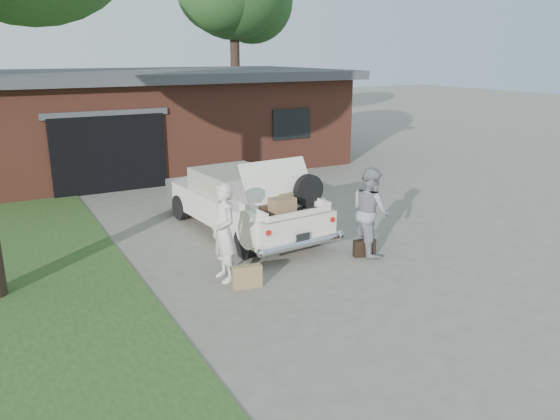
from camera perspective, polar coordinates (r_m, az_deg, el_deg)
ground at (r=9.96m, az=1.68°, el=-6.93°), size 90.00×90.00×0.00m
house at (r=20.29m, az=-12.68°, el=9.45°), size 12.80×7.80×3.30m
sedan at (r=12.25m, az=-3.93°, el=0.92°), size 2.20×4.85×1.83m
woman_left at (r=9.57m, az=-5.89°, el=-2.35°), size 0.44×0.65×1.77m
woman_right at (r=10.94m, az=9.42°, el=-0.13°), size 0.77×0.93×1.76m
suitcase_left at (r=9.47m, az=-3.45°, el=-6.95°), size 0.53×0.26×0.39m
suitcase_right at (r=10.97m, az=8.81°, el=-3.95°), size 0.46×0.26×0.34m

